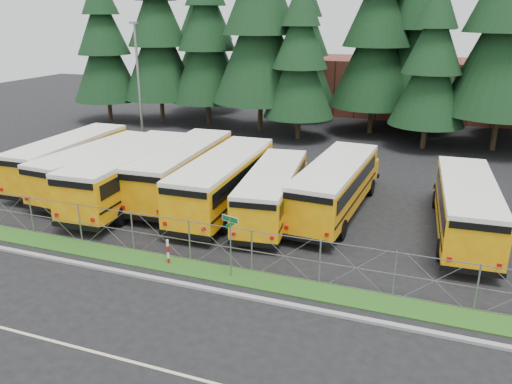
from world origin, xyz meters
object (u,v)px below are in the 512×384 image
bus_1 (102,168)px  light_standard (139,82)px  striped_bollard (168,252)px  bus_6 (337,188)px  bus_east (465,208)px  street_sign (230,234)px  bus_2 (134,175)px  bus_0 (74,159)px  bus_4 (226,182)px  bus_3 (185,170)px  bus_5 (274,193)px

bus_1 → light_standard: size_ratio=1.10×
striped_bollard → bus_6: bearing=56.3°
bus_1 → bus_east: bearing=5.4°
street_sign → bus_2: bearing=143.7°
bus_0 → street_sign: (14.96, -8.52, 0.52)m
bus_east → street_sign: 12.36m
bus_2 → bus_4: bus_2 is taller
bus_3 → bus_6: (9.39, 0.16, -0.06)m
bus_0 → bus_east: bus_0 is taller
bus_3 → bus_4: bus_3 is taller
bus_east → light_standard: light_standard is taller
bus_0 → striped_bollard: size_ratio=9.63×
bus_0 → street_sign: bus_0 is taller
bus_2 → bus_3: bearing=37.3°
bus_1 → bus_east: bus_east is taller
bus_0 → striped_bollard: bearing=-36.8°
bus_3 → street_sign: size_ratio=4.27×
bus_east → street_sign: size_ratio=3.98×
bus_east → bus_1: bearing=178.3°
bus_east → bus_6: bearing=170.3°
bus_0 → bus_5: 14.58m
bus_east → light_standard: (-24.69, 9.48, 4.03)m
bus_6 → striped_bollard: 10.52m
bus_2 → bus_5: bearing=0.8°
bus_3 → street_sign: bearing=-55.4°
bus_1 → striped_bollard: 11.63m
bus_1 → street_sign: 14.19m
bus_5 → light_standard: 18.59m
bus_east → street_sign: bus_east is taller
bus_2 → bus_3: (2.40, 2.00, -0.04)m
bus_1 → bus_4: (8.60, -0.09, 0.11)m
bus_3 → light_standard: light_standard is taller
bus_2 → street_sign: size_ratio=4.38×
bus_0 → street_sign: bearing=-31.1°
bus_5 → bus_east: bus_east is taller
bus_4 → bus_3: bearing=158.2°
bus_0 → light_standard: size_ratio=1.14×
bus_6 → bus_0: bearing=-175.4°
bus_3 → bus_4: (3.28, -1.20, -0.00)m
bus_0 → bus_3: bus_3 is taller
bus_5 → bus_6: (3.15, 1.68, 0.13)m
bus_4 → bus_0: bearing=173.1°
striped_bollard → light_standard: light_standard is taller
bus_4 → bus_east: bearing=0.9°
bus_1 → bus_5: bus_1 is taller
bus_0 → bus_3: size_ratio=0.96×
bus_5 → bus_east: 9.85m
bus_2 → bus_0: bearing=160.1°
bus_2 → bus_3: bus_2 is taller
bus_1 → street_sign: bus_1 is taller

